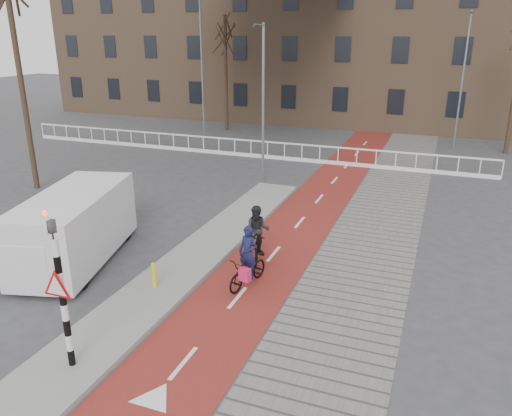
% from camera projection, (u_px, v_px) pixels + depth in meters
% --- Properties ---
extents(ground, '(120.00, 120.00, 0.00)m').
position_uv_depth(ground, '(149.00, 326.00, 12.16)').
color(ground, '#38383A').
rests_on(ground, ground).
extents(bike_lane, '(2.50, 60.00, 0.01)m').
position_uv_depth(bike_lane, '(313.00, 206.00, 20.45)').
color(bike_lane, maroon).
rests_on(bike_lane, ground).
extents(sidewalk, '(3.00, 60.00, 0.01)m').
position_uv_depth(sidewalk, '(383.00, 214.00, 19.51)').
color(sidewalk, slate).
rests_on(sidewalk, ground).
extents(curb_island, '(1.80, 16.00, 0.12)m').
position_uv_depth(curb_island, '(198.00, 254.00, 15.89)').
color(curb_island, gray).
rests_on(curb_island, ground).
extents(traffic_signal, '(0.80, 0.80, 3.68)m').
position_uv_depth(traffic_signal, '(60.00, 286.00, 9.91)').
color(traffic_signal, black).
rests_on(traffic_signal, curb_island).
extents(bollard, '(0.12, 0.12, 0.71)m').
position_uv_depth(bollard, '(154.00, 275.00, 13.62)').
color(bollard, yellow).
rests_on(bollard, curb_island).
extents(cyclist_near, '(0.95, 1.77, 1.78)m').
position_uv_depth(cyclist_near, '(248.00, 266.00, 13.86)').
color(cyclist_near, black).
rests_on(cyclist_near, bike_lane).
extents(cyclist_far, '(0.93, 1.71, 1.79)m').
position_uv_depth(cyclist_far, '(258.00, 238.00, 15.34)').
color(cyclist_far, black).
rests_on(cyclist_far, bike_lane).
extents(van, '(3.26, 5.42, 2.18)m').
position_uv_depth(van, '(75.00, 226.00, 15.24)').
color(van, silver).
rests_on(van, ground).
extents(railing, '(28.00, 0.10, 0.99)m').
position_uv_depth(railing, '(235.00, 150.00, 28.70)').
color(railing, silver).
rests_on(railing, ground).
extents(townhouse_row, '(46.00, 10.00, 15.90)m').
position_uv_depth(townhouse_row, '(333.00, 17.00, 38.72)').
color(townhouse_row, '#7F6047').
rests_on(townhouse_row, ground).
extents(tree_left, '(0.24, 0.24, 9.68)m').
position_uv_depth(tree_left, '(21.00, 79.00, 21.22)').
color(tree_left, black).
rests_on(tree_left, ground).
extents(tree_mid, '(0.27, 0.27, 7.85)m').
position_uv_depth(tree_mid, '(226.00, 74.00, 35.02)').
color(tree_mid, black).
rests_on(tree_mid, ground).
extents(streetlight_near, '(0.12, 0.12, 7.13)m').
position_uv_depth(streetlight_near, '(263.00, 106.00, 22.72)').
color(streetlight_near, slate).
rests_on(streetlight_near, ground).
extents(streetlight_left, '(0.12, 0.12, 8.84)m').
position_uv_depth(streetlight_left, '(202.00, 70.00, 31.98)').
color(streetlight_left, slate).
rests_on(streetlight_left, ground).
extents(streetlight_right, '(0.12, 0.12, 7.90)m').
position_uv_depth(streetlight_right, '(462.00, 82.00, 29.31)').
color(streetlight_right, slate).
rests_on(streetlight_right, ground).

